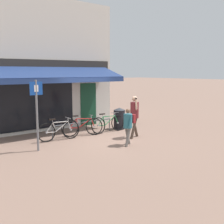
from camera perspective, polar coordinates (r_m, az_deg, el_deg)
The scene contains 10 objects.
ground_plane at distance 11.33m, azimuth -1.35°, elevation -5.40°, with size 160.00×160.00×0.00m, color #846656.
shop_front at distance 14.23m, azimuth -15.36°, elevation 9.07°, with size 6.87×4.49×5.91m.
bike_rack_rail at distance 11.88m, azimuth -5.92°, elevation -2.51°, with size 2.93×0.04×0.57m.
bicycle_silver at distance 11.15m, azimuth -10.74°, elevation -3.70°, with size 1.75×0.52×0.87m.
bicycle_red at distance 11.80m, azimuth -6.12°, elevation -2.96°, with size 1.69×0.77×0.89m.
bicycle_green at distance 12.41m, azimuth -0.80°, elevation -2.38°, with size 1.80×0.52×0.89m.
pedestrian_adult at distance 11.32m, azimuth 4.61°, elevation 0.00°, with size 0.59×0.55×1.72m.
pedestrian_child at distance 10.17m, azimuth 3.35°, elevation -2.15°, with size 0.54×0.55×1.37m.
litter_bin at distance 13.10m, azimuth 1.50°, elevation -1.29°, with size 0.54×0.54×1.00m.
parking_sign at distance 9.66m, azimuth -15.04°, elevation 0.81°, with size 0.44×0.07×2.40m.
Camera 1 is at (-6.66, -8.76, 2.68)m, focal length 45.00 mm.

